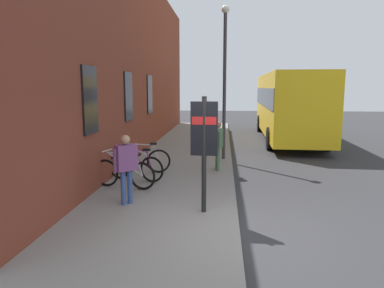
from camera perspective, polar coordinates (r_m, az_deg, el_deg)
ground at (r=12.73m, az=10.84°, el=-3.48°), size 60.00×60.00×0.00m
sidewalk_pavement at (r=14.68m, az=-0.70°, el=-1.43°), size 24.00×3.50×0.12m
station_facade at (r=15.78m, az=-7.97°, el=12.56°), size 22.00×0.65×7.45m
bicycle_mid_rack at (r=9.50m, az=-10.63°, el=-4.56°), size 0.59×1.73×0.97m
bicycle_end_of_row at (r=10.21m, az=-8.91°, el=-3.56°), size 0.67×1.71×0.97m
bicycle_far_end at (r=11.04m, az=-7.95°, el=-2.60°), size 0.54×1.75×0.97m
transit_info_sign at (r=7.34m, az=1.93°, el=1.25°), size 0.11×0.55×2.40m
city_bus at (r=19.36m, az=14.93°, el=6.32°), size 10.58×2.90×3.35m
pedestrian_crossing_street at (r=11.29m, az=4.10°, el=0.56°), size 0.57×0.32×1.54m
pedestrian_by_facade at (r=8.09m, az=-10.37°, el=-2.84°), size 0.46×0.48×1.56m
street_lamp at (r=13.04m, az=5.17°, el=11.49°), size 0.28×0.28×5.37m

